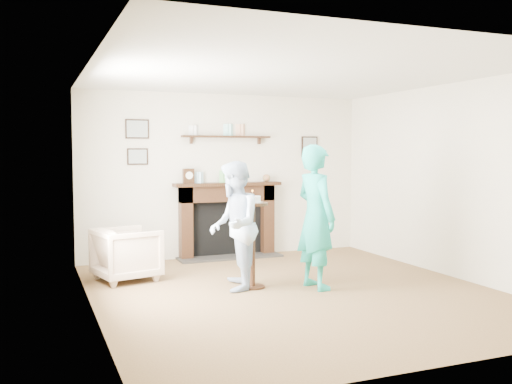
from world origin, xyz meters
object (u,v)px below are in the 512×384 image
Objects in this scene: man at (234,289)px; woman at (315,288)px; armchair at (127,280)px; pedestal_table at (252,228)px.

woman is at bearing 91.49° from man.
armchair is 0.43× the size of woman.
man is 1.29× the size of pedestal_table.
armchair is 1.79m from pedestal_table.
man is at bearing 64.78° from woman.
man is at bearing -178.75° from pedestal_table.
woman is 1.04m from pedestal_table.
armchair is 0.63× the size of pedestal_table.
pedestal_table is (1.33, -0.95, 0.72)m from armchair.
woman is (0.92, -0.29, 0.00)m from man.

